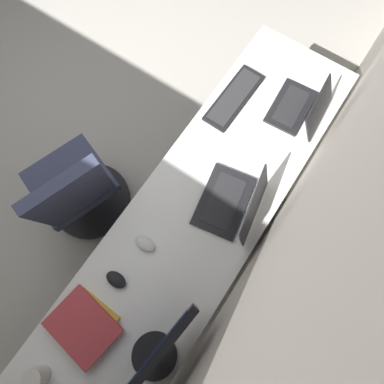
% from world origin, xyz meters
% --- Properties ---
extents(floor_plane, '(5.35, 5.35, 0.00)m').
position_xyz_m(floor_plane, '(0.00, 0.00, 0.00)').
color(floor_plane, '#B2ADA3').
extents(wall_back, '(5.06, 0.10, 2.60)m').
position_xyz_m(wall_back, '(0.00, 1.98, 1.30)').
color(wall_back, beige).
rests_on(wall_back, ground).
extents(desk, '(2.32, 0.63, 0.73)m').
position_xyz_m(desk, '(0.39, 1.59, 0.66)').
color(desk, white).
rests_on(desk, ground).
extents(drawer_pedestal, '(0.40, 0.51, 0.69)m').
position_xyz_m(drawer_pedestal, '(0.19, 1.62, 0.35)').
color(drawer_pedestal, white).
rests_on(drawer_pedestal, ground).
extents(monitor_primary, '(0.55, 0.20, 0.41)m').
position_xyz_m(monitor_primary, '(1.05, 1.78, 0.97)').
color(monitor_primary, black).
rests_on(monitor_primary, desk).
extents(laptop_leftmost, '(0.39, 0.34, 0.22)m').
position_xyz_m(laptop_leftmost, '(0.28, 1.72, 0.78)').
color(laptop_leftmost, black).
rests_on(laptop_leftmost, desk).
extents(laptop_left, '(0.32, 0.29, 0.18)m').
position_xyz_m(laptop_left, '(-0.37, 1.74, 0.77)').
color(laptop_left, black).
rests_on(laptop_left, desk).
extents(keyboard_main, '(0.42, 0.15, 0.02)m').
position_xyz_m(keyboard_main, '(-0.24, 1.40, 0.74)').
color(keyboard_main, black).
rests_on(keyboard_main, desk).
extents(mouse_main, '(0.06, 0.10, 0.03)m').
position_xyz_m(mouse_main, '(0.68, 1.47, 0.75)').
color(mouse_main, silver).
rests_on(mouse_main, desk).
extents(mouse_spare, '(0.06, 0.10, 0.03)m').
position_xyz_m(mouse_spare, '(0.88, 1.45, 0.75)').
color(mouse_spare, black).
rests_on(mouse_spare, desk).
extents(book_stack_near, '(0.26, 0.32, 0.05)m').
position_xyz_m(book_stack_near, '(1.12, 1.46, 0.75)').
color(book_stack_near, gold).
rests_on(book_stack_near, desk).
extents(coffee_mug, '(0.12, 0.08, 0.11)m').
position_xyz_m(coffee_mug, '(1.38, 1.42, 0.78)').
color(coffee_mug, silver).
rests_on(coffee_mug, desk).
extents(office_chair, '(0.56, 0.60, 0.97)m').
position_xyz_m(office_chair, '(0.64, 0.89, 0.46)').
color(office_chair, '#383D56').
rests_on(office_chair, ground).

